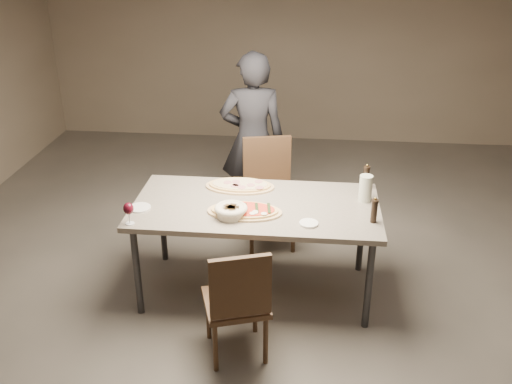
# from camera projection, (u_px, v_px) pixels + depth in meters

# --- Properties ---
(room) EXTENTS (7.00, 7.00, 7.00)m
(room) POSITION_uv_depth(u_px,v_px,m) (256.00, 119.00, 3.89)
(room) COLOR #5D5750
(room) RESTS_ON ground
(dining_table) EXTENTS (1.80, 0.90, 0.75)m
(dining_table) POSITION_uv_depth(u_px,v_px,m) (256.00, 211.00, 4.19)
(dining_table) COLOR gray
(dining_table) RESTS_ON ground
(zucchini_pizza) EXTENTS (0.53, 0.30, 0.05)m
(zucchini_pizza) POSITION_uv_depth(u_px,v_px,m) (245.00, 211.00, 4.04)
(zucchini_pizza) COLOR tan
(zucchini_pizza) RESTS_ON dining_table
(ham_pizza) EXTENTS (0.54, 0.30, 0.04)m
(ham_pizza) POSITION_uv_depth(u_px,v_px,m) (240.00, 186.00, 4.43)
(ham_pizza) COLOR tan
(ham_pizza) RESTS_ON dining_table
(bread_basket) EXTENTS (0.23, 0.23, 0.08)m
(bread_basket) POSITION_uv_depth(u_px,v_px,m) (231.00, 210.00, 3.97)
(bread_basket) COLOR beige
(bread_basket) RESTS_ON dining_table
(oil_dish) EXTENTS (0.13, 0.13, 0.02)m
(oil_dish) POSITION_uv_depth(u_px,v_px,m) (309.00, 223.00, 3.89)
(oil_dish) COLOR white
(oil_dish) RESTS_ON dining_table
(pepper_mill_left) EXTENTS (0.05, 0.05, 0.19)m
(pepper_mill_left) POSITION_uv_depth(u_px,v_px,m) (366.00, 176.00, 4.40)
(pepper_mill_left) COLOR black
(pepper_mill_left) RESTS_ON dining_table
(pepper_mill_right) EXTENTS (0.05, 0.05, 0.19)m
(pepper_mill_right) POSITION_uv_depth(u_px,v_px,m) (374.00, 211.00, 3.88)
(pepper_mill_right) COLOR black
(pepper_mill_right) RESTS_ON dining_table
(carafe) EXTENTS (0.10, 0.10, 0.20)m
(carafe) POSITION_uv_depth(u_px,v_px,m) (366.00, 188.00, 4.18)
(carafe) COLOR silver
(carafe) RESTS_ON dining_table
(wine_glass) EXTENTS (0.07, 0.07, 0.16)m
(wine_glass) POSITION_uv_depth(u_px,v_px,m) (129.00, 209.00, 3.85)
(wine_glass) COLOR silver
(wine_glass) RESTS_ON dining_table
(side_plate) EXTENTS (0.16, 0.16, 0.01)m
(side_plate) POSITION_uv_depth(u_px,v_px,m) (140.00, 208.00, 4.11)
(side_plate) COLOR white
(side_plate) RESTS_ON dining_table
(chair_near) EXTENTS (0.50, 0.50, 0.84)m
(chair_near) POSITION_uv_depth(u_px,v_px,m) (238.00, 299.00, 3.59)
(chair_near) COLOR #432D1C
(chair_near) RESTS_ON ground
(chair_far) EXTENTS (0.53, 0.53, 0.94)m
(chair_far) POSITION_uv_depth(u_px,v_px,m) (268.00, 185.00, 5.00)
(chair_far) COLOR #432D1C
(chair_far) RESTS_ON ground
(diner) EXTENTS (0.64, 0.47, 1.63)m
(diner) POSITION_uv_depth(u_px,v_px,m) (253.00, 140.00, 5.21)
(diner) COLOR black
(diner) RESTS_ON ground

